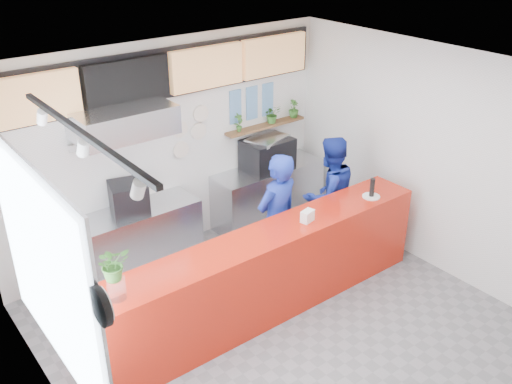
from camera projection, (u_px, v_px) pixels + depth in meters
floor at (286, 329)px, 6.72m from camera, size 5.00×5.00×0.00m
ceiling at (293, 79)px, 5.39m from camera, size 5.00×5.00×0.00m
wall_back at (170, 148)px, 7.83m from camera, size 5.00×0.00×5.00m
wall_left at (58, 308)px, 4.69m from camera, size 0.00×5.00×5.00m
wall_right at (434, 161)px, 7.43m from camera, size 0.00×5.00×5.00m
service_counter at (265, 275)px, 6.76m from camera, size 4.50×0.60×1.10m
cream_band at (165, 69)px, 7.33m from camera, size 5.00×0.02×0.80m
prep_bench at (135, 241)px, 7.64m from camera, size 1.80×0.60×0.90m
panini_oven at (129, 198)px, 7.34m from camera, size 0.56×0.56×0.41m
extraction_hood at (123, 122)px, 6.85m from camera, size 1.20×0.70×0.35m
hood_lip at (125, 137)px, 6.94m from camera, size 1.20×0.69×0.31m
right_bench at (268, 194)px, 8.90m from camera, size 1.80×0.60×0.90m
espresso_machine at (267, 154)px, 8.59m from camera, size 0.74×0.53×0.47m
espresso_tray at (267, 139)px, 8.48m from camera, size 0.70×0.56×0.06m
herb_shelf at (266, 126)px, 8.63m from camera, size 1.40×0.18×0.04m
menu_board_far_left at (32, 99)px, 6.32m from camera, size 1.10×0.10×0.55m
menu_board_mid_left at (127, 82)px, 6.95m from camera, size 1.10×0.10×0.55m
menu_board_mid_right at (207, 68)px, 7.59m from camera, size 1.10×0.10×0.55m
menu_board_far_right at (274, 55)px, 8.22m from camera, size 1.10×0.10×0.55m
soffit at (166, 73)px, 7.33m from camera, size 4.80×0.04×0.65m
window_pane at (45, 270)px, 4.83m from camera, size 0.04×2.20×1.90m
window_frame at (48, 269)px, 4.84m from camera, size 0.03×2.30×2.00m
wall_clock_rim at (101, 306)px, 3.83m from camera, size 0.05×0.30×0.30m
wall_clock_face at (105, 304)px, 3.84m from camera, size 0.02×0.26×0.26m
track_rail at (81, 133)px, 4.26m from camera, size 0.05×2.40×0.04m
dec_plate_a at (180, 129)px, 7.78m from camera, size 0.24×0.03×0.24m
dec_plate_b at (199, 131)px, 7.99m from camera, size 0.24×0.03×0.24m
dec_plate_c at (181, 149)px, 7.91m from camera, size 0.24×0.03×0.24m
dec_plate_d at (201, 114)px, 7.90m from camera, size 0.24×0.03×0.24m
photo_frame_a at (235, 99)px, 8.19m from camera, size 0.20×0.02×0.25m
photo_frame_b at (252, 95)px, 8.36m from camera, size 0.20×0.02×0.25m
photo_frame_c at (268, 91)px, 8.52m from camera, size 0.20×0.02×0.25m
photo_frame_d at (236, 115)px, 8.30m from camera, size 0.20×0.02×0.25m
photo_frame_e at (252, 111)px, 8.47m from camera, size 0.20×0.02×0.25m
photo_frame_f at (268, 107)px, 8.63m from camera, size 0.20×0.02×0.25m
staff_center at (277, 220)px, 7.24m from camera, size 0.70×0.50×1.80m
staff_right at (329, 195)px, 7.95m from camera, size 0.90×0.73×1.72m
herb_a at (239, 123)px, 8.29m from camera, size 0.16×0.12×0.28m
herb_c at (272, 114)px, 8.63m from camera, size 0.29×0.27×0.28m
herb_d at (294, 109)px, 8.87m from camera, size 0.18×0.17×0.28m
glass_vase at (116, 288)px, 5.41m from camera, size 0.18×0.18×0.22m
basil_vase at (113, 264)px, 5.29m from camera, size 0.31×0.27×0.34m
napkin_holder at (307, 216)px, 6.77m from camera, size 0.18×0.14×0.14m
white_plate at (371, 196)px, 7.37m from camera, size 0.29×0.29×0.02m
pepper_mill at (372, 187)px, 7.31m from camera, size 0.06×0.06×0.25m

